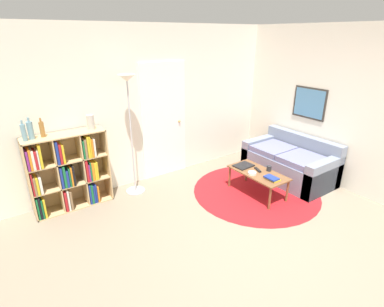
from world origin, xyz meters
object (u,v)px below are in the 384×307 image
at_px(bowl, 252,173).
at_px(vase_on_shelf, 91,122).
at_px(bookshelf, 68,172).
at_px(cup, 269,168).
at_px(bottle_middle, 30,130).
at_px(laptop, 244,166).
at_px(couch, 291,163).
at_px(floor_lamp, 129,105).
at_px(coffee_table, 258,174).
at_px(bottle_right, 42,129).
at_px(bottle_left, 24,132).

distance_m(bowl, vase_on_shelf, 2.55).
xyz_separation_m(bookshelf, cup, (2.74, -1.40, -0.14)).
distance_m(bottle_middle, vase_on_shelf, 0.78).
xyz_separation_m(laptop, vase_on_shelf, (-2.11, 1.04, 0.85)).
relative_size(couch, vase_on_shelf, 7.19).
bearing_deg(laptop, bottle_middle, 160.05).
relative_size(floor_lamp, bowl, 14.46).
bearing_deg(bowl, bottle_middle, 154.12).
distance_m(coffee_table, bottle_right, 3.22).
bearing_deg(cup, bottle_middle, 155.46).
relative_size(couch, bowl, 11.63).
distance_m(bowl, bottle_left, 3.26).
bearing_deg(couch, coffee_table, -174.75).
xyz_separation_m(bowl, bottle_right, (-2.64, 1.36, 0.84)).
bearing_deg(bookshelf, bottle_left, -177.31).
bearing_deg(bottle_middle, bookshelf, -1.77).
bearing_deg(coffee_table, couch, 5.25).
bearing_deg(floor_lamp, cup, -36.07).
bearing_deg(floor_lamp, coffee_table, -37.47).
bearing_deg(coffee_table, bottle_left, 156.37).
bearing_deg(bowl, cup, -11.50).
xyz_separation_m(couch, coffee_table, (-0.94, -0.09, 0.07)).
relative_size(coffee_table, cup, 11.03).
height_order(floor_lamp, bottle_left, floor_lamp).
bearing_deg(bottle_left, bowl, -24.70).
bearing_deg(cup, laptop, 119.50).
xyz_separation_m(floor_lamp, bottle_right, (-1.20, 0.15, -0.19)).
relative_size(bowl, bottle_middle, 0.44).
height_order(couch, bottle_left, bottle_left).
xyz_separation_m(couch, laptop, (-0.97, 0.21, 0.12)).
xyz_separation_m(couch, bottle_left, (-3.94, 1.23, 0.98)).
bearing_deg(couch, bottle_right, 161.09).
distance_m(bowl, bottle_right, 3.09).
bearing_deg(vase_on_shelf, couch, -22.09).
bearing_deg(vase_on_shelf, bookshelf, 179.93).
bearing_deg(laptop, vase_on_shelf, 153.80).
relative_size(coffee_table, bottle_left, 3.49).
distance_m(couch, bottle_left, 4.24).
bearing_deg(cup, bottle_left, 156.51).
bearing_deg(bottle_right, bookshelf, -6.44).
bearing_deg(bookshelf, coffee_table, -27.53).
height_order(coffee_table, cup, cup).
bearing_deg(bookshelf, cup, -27.13).
xyz_separation_m(bottle_middle, vase_on_shelf, (0.78, -0.01, -0.02)).
bearing_deg(laptop, bottle_right, 158.87).
height_order(bottle_right, vase_on_shelf, bottle_right).
height_order(bookshelf, bottle_left, bottle_left).
height_order(couch, bowl, couch).
relative_size(bookshelf, bottle_right, 4.38).
distance_m(floor_lamp, coffee_table, 2.27).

